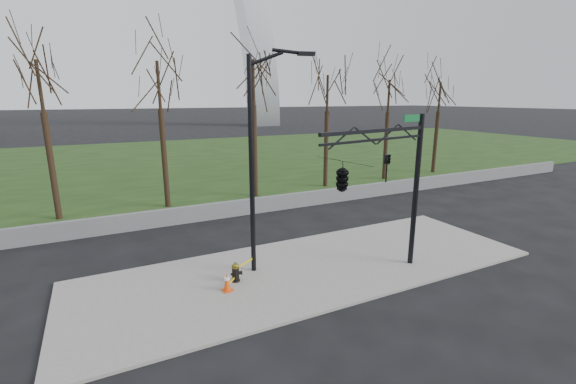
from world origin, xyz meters
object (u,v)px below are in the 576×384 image
street_light (257,151)px  fire_hydrant (236,272)px  traffic_signal_mast (359,173)px  traffic_cone (227,282)px

street_light → fire_hydrant: bearing=-142.1°
street_light → traffic_signal_mast: bearing=-34.1°
street_light → traffic_signal_mast: 3.72m
traffic_cone → traffic_signal_mast: size_ratio=0.11×
fire_hydrant → street_light: 4.43m
street_light → traffic_cone: bearing=-133.9°
fire_hydrant → traffic_signal_mast: bearing=-16.5°
fire_hydrant → traffic_signal_mast: (3.61, -2.20, 3.70)m
traffic_cone → traffic_signal_mast: (4.12, -1.67, 3.73)m
fire_hydrant → street_light: (1.14, 0.52, 4.25)m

